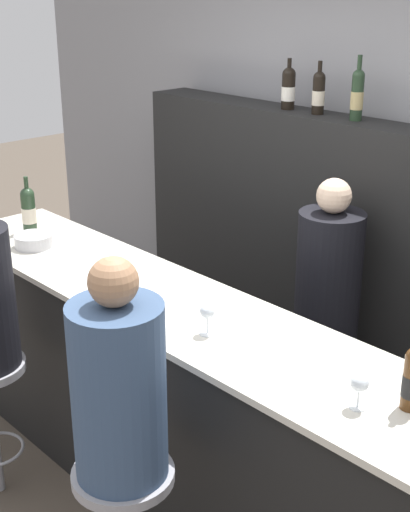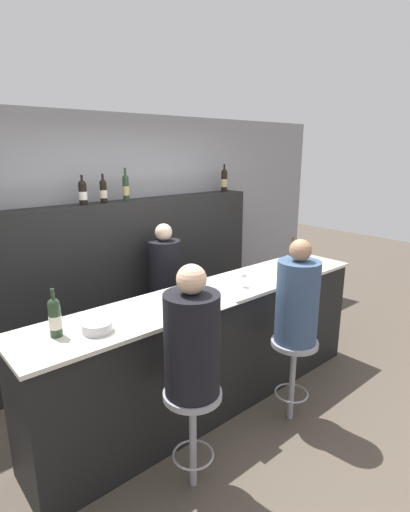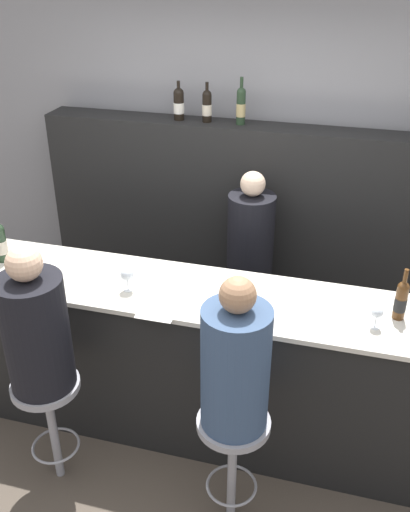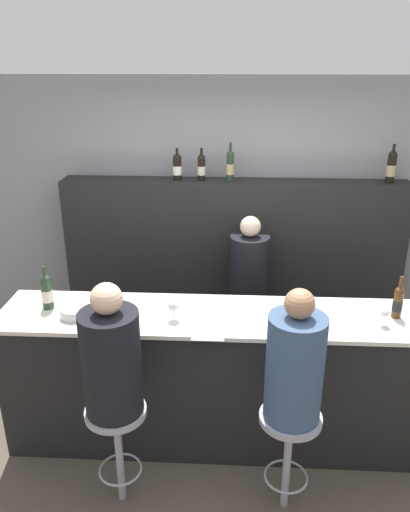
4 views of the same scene
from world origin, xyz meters
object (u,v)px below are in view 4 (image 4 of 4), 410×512
at_px(wine_bottle_counter_0, 47,291).
at_px(wine_bottle_counter_1, 398,301).
at_px(metal_bowl, 75,312).
at_px(bar_stool_right, 289,436).
at_px(bartender, 248,304).
at_px(wine_glass_0, 173,306).
at_px(wine_bottle_backbar_0, 177,167).
at_px(wine_bottle_backbar_3, 391,167).
at_px(bar_stool_left, 117,429).
at_px(guest_seated_left, 111,359).
at_px(wine_glass_2, 385,313).
at_px(guest_seated_right, 295,365).
at_px(wine_bottle_backbar_2, 230,165).
at_px(wine_glass_1, 274,310).
at_px(wine_bottle_backbar_1, 201,167).

xyz_separation_m(wine_bottle_counter_0, wine_bottle_counter_1, (2.44, 0.00, -0.01)).
relative_size(metal_bowl, bar_stool_right, 0.28).
bearing_deg(bartender, wine_glass_0, -118.79).
bearing_deg(wine_bottle_backbar_0, bartender, -31.15).
bearing_deg(wine_bottle_backbar_3, bar_stool_left, -137.54).
relative_size(guest_seated_left, bar_stool_right, 1.17).
xyz_separation_m(wine_bottle_backbar_3, bar_stool_right, (-0.99, -1.88, -1.29)).
relative_size(wine_bottle_counter_0, bar_stool_right, 0.44).
distance_m(wine_bottle_counter_0, bar_stool_left, 1.08).
distance_m(wine_glass_2, guest_seated_right, 0.83).
bearing_deg(wine_glass_2, wine_bottle_backbar_2, 127.33).
relative_size(metal_bowl, bartender, 0.13).
height_order(wine_bottle_counter_0, wine_glass_1, wine_bottle_counter_0).
xyz_separation_m(wine_bottle_backbar_1, guest_seated_left, (-0.42, -1.88, -0.75)).
height_order(wine_bottle_backbar_0, bar_stool_left, wine_bottle_backbar_0).
distance_m(wine_bottle_backbar_3, guest_seated_right, 2.26).
distance_m(wine_glass_2, metal_bowl, 2.09).
distance_m(bar_stool_left, bar_stool_right, 1.07).
xyz_separation_m(wine_bottle_counter_0, wine_bottle_backbar_2, (1.27, 1.25, 0.65)).
distance_m(wine_glass_1, guest_seated_left, 1.11).
xyz_separation_m(wine_bottle_backbar_3, guest_seated_right, (-0.99, -1.88, -0.77)).
height_order(wine_glass_0, bartender, bartender).
relative_size(wine_bottle_backbar_3, wine_glass_2, 2.60).
bearing_deg(wine_glass_2, guest_seated_left, -163.37).
height_order(wine_bottle_backbar_0, metal_bowl, wine_bottle_backbar_0).
bearing_deg(wine_glass_2, guest_seated_right, -141.43).
xyz_separation_m(wine_glass_1, guest_seated_left, (-0.99, -0.51, -0.08)).
height_order(wine_bottle_backbar_3, guest_seated_right, wine_bottle_backbar_3).
distance_m(wine_bottle_counter_0, bartender, 1.76).
relative_size(wine_bottle_backbar_0, wine_bottle_backbar_2, 0.85).
bearing_deg(guest_seated_right, wine_bottle_backbar_3, 62.40).
distance_m(wine_bottle_counter_0, wine_bottle_backbar_0, 1.61).
relative_size(wine_bottle_counter_1, guest_seated_right, 0.36).
xyz_separation_m(metal_bowl, guest_seated_left, (0.37, -0.52, -0.02)).
xyz_separation_m(wine_bottle_backbar_2, bar_stool_right, (0.40, -1.88, -1.29)).
xyz_separation_m(wine_bottle_counter_1, wine_glass_0, (-1.52, -0.12, -0.01)).
bearing_deg(wine_bottle_backbar_2, wine_glass_2, -52.67).
height_order(wine_bottle_counter_0, wine_bottle_backbar_1, wine_bottle_backbar_1).
bearing_deg(wine_bottle_counter_1, guest_seated_right, -140.11).
bearing_deg(wine_bottle_counter_0, wine_bottle_backbar_1, 50.72).
bearing_deg(wine_glass_1, wine_bottle_counter_1, 8.34).
bearing_deg(guest_seated_left, metal_bowl, 125.44).
height_order(metal_bowl, bartender, bartender).
relative_size(wine_bottle_counter_0, wine_bottle_backbar_1, 1.13).
distance_m(wine_bottle_counter_1, wine_bottle_backbar_2, 1.83).
relative_size(wine_bottle_backbar_0, wine_bottle_backbar_3, 0.84).
height_order(wine_bottle_backbar_3, bartender, wine_bottle_backbar_3).
relative_size(wine_bottle_counter_1, metal_bowl, 1.51).
xyz_separation_m(wine_glass_2, guest_seated_right, (-0.64, -0.51, -0.08)).
relative_size(wine_bottle_counter_0, wine_bottle_backbar_0, 1.14).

